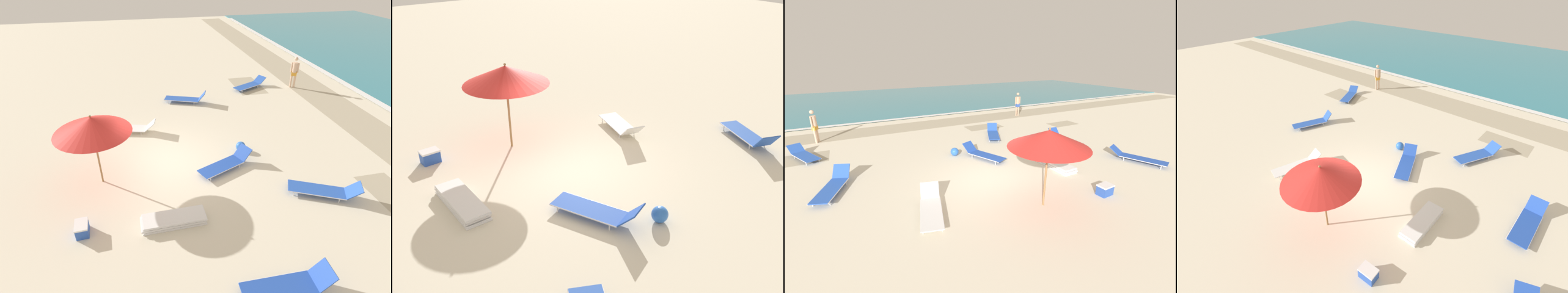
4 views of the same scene
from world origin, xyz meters
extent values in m
cube|color=beige|center=(0.00, 0.00, -0.08)|extent=(60.00, 60.00, 0.16)
cube|color=#B3A68B|center=(0.00, 9.30, 0.00)|extent=(57.00, 2.20, 0.00)
cube|color=#B3A68B|center=(-6.81, 5.89, 0.00)|extent=(2.75, 1.55, 0.00)
cube|color=#B3A68B|center=(3.45, 7.04, 0.00)|extent=(2.36, 1.24, 0.00)
cube|color=teal|center=(0.00, 20.80, 0.03)|extent=(60.00, 18.41, 0.06)
cube|color=white|center=(0.00, 11.64, 0.06)|extent=(56.00, 0.44, 0.01)
cylinder|color=#9E7547|center=(0.64, -2.10, 1.09)|extent=(0.06, 0.06, 2.19)
cone|color=red|center=(0.64, -2.10, 2.19)|extent=(2.41, 2.41, 0.53)
cylinder|color=#A4221E|center=(0.64, -2.10, 1.94)|extent=(2.34, 2.34, 0.01)
sphere|color=#9E7547|center=(0.64, -2.10, 2.48)|extent=(0.07, 0.07, 0.07)
cube|color=white|center=(3.03, -0.02, 0.06)|extent=(0.62, 1.81, 0.03)
cube|color=silver|center=(3.03, -0.02, 0.03)|extent=(0.63, 1.84, 0.04)
cube|color=white|center=(3.03, -0.06, 0.14)|extent=(0.62, 1.81, 0.03)
cube|color=silver|center=(3.03, -0.06, 0.11)|extent=(0.63, 1.84, 0.04)
cube|color=white|center=(3.03, -0.01, 0.23)|extent=(0.62, 1.81, 0.03)
cube|color=silver|center=(3.03, -0.01, 0.20)|extent=(0.63, 1.84, 0.04)
cube|color=blue|center=(2.76, 4.65, 0.17)|extent=(1.31, 1.84, 0.03)
cylinder|color=silver|center=(2.50, 4.79, 0.17)|extent=(0.80, 1.59, 0.03)
cylinder|color=silver|center=(3.03, 4.52, 0.17)|extent=(0.80, 1.59, 0.03)
cube|color=blue|center=(3.24, 5.62, 0.36)|extent=(0.70, 0.63, 0.40)
cylinder|color=silver|center=(2.23, 4.15, 0.08)|extent=(0.03, 0.03, 0.16)
cylinder|color=silver|center=(2.69, 3.93, 0.08)|extent=(0.03, 0.03, 0.16)
cylinder|color=silver|center=(2.84, 5.38, 0.08)|extent=(0.03, 0.03, 0.16)
cylinder|color=silver|center=(3.30, 5.16, 0.08)|extent=(0.03, 0.03, 0.16)
cube|color=blue|center=(-5.30, 1.70, 0.17)|extent=(1.20, 1.87, 0.03)
cylinder|color=silver|center=(-5.58, 1.81, 0.17)|extent=(0.67, 1.66, 0.03)
cylinder|color=silver|center=(-5.02, 1.59, 0.17)|extent=(0.67, 1.66, 0.03)
cube|color=blue|center=(-4.92, 2.68, 0.39)|extent=(0.67, 0.55, 0.45)
cylinder|color=silver|center=(-5.79, 1.14, 0.08)|extent=(0.03, 0.03, 0.16)
cylinder|color=silver|center=(-5.31, 0.96, 0.08)|extent=(0.03, 0.03, 0.16)
cylinder|color=silver|center=(-5.29, 2.43, 0.08)|extent=(0.03, 0.03, 0.16)
cylinder|color=silver|center=(-4.81, 2.25, 0.08)|extent=(0.03, 0.03, 0.16)
cube|color=blue|center=(0.90, 2.01, 0.17)|extent=(1.23, 1.79, 0.03)
cylinder|color=silver|center=(0.62, 1.89, 0.17)|extent=(0.70, 1.57, 0.03)
cylinder|color=silver|center=(1.17, 2.13, 0.17)|extent=(0.70, 1.57, 0.03)
cube|color=blue|center=(0.48, 2.97, 0.37)|extent=(0.69, 0.61, 0.41)
cylinder|color=silver|center=(0.93, 1.30, 0.08)|extent=(0.03, 0.03, 0.16)
cylinder|color=silver|center=(1.40, 1.51, 0.08)|extent=(0.03, 0.03, 0.16)
cylinder|color=silver|center=(0.40, 2.52, 0.08)|extent=(0.03, 0.03, 0.16)
cylinder|color=silver|center=(0.87, 2.72, 0.08)|extent=(0.03, 0.03, 0.16)
cube|color=white|center=(-2.69, -1.18, 0.17)|extent=(1.01, 1.76, 0.03)
cylinder|color=silver|center=(-2.98, -1.10, 0.17)|extent=(0.46, 1.62, 0.03)
cylinder|color=silver|center=(-2.40, -1.26, 0.17)|extent=(0.46, 1.62, 0.03)
cube|color=white|center=(-2.42, -0.18, 0.36)|extent=(0.67, 0.56, 0.39)
cylinder|color=silver|center=(-3.11, -1.74, 0.08)|extent=(0.03, 0.03, 0.16)
cylinder|color=silver|center=(-2.61, -1.88, 0.08)|extent=(0.03, 0.03, 0.16)
cylinder|color=silver|center=(-2.77, -0.49, 0.08)|extent=(0.03, 0.03, 0.16)
cylinder|color=silver|center=(-2.28, -0.62, 0.08)|extent=(0.03, 0.03, 0.16)
cube|color=blue|center=(-6.32, 5.68, 0.17)|extent=(1.25, 1.74, 0.03)
cylinder|color=silver|center=(-6.59, 5.55, 0.17)|extent=(0.74, 1.50, 0.03)
cylinder|color=silver|center=(-6.05, 5.81, 0.17)|extent=(0.74, 1.50, 0.03)
cube|color=blue|center=(-6.77, 6.63, 0.33)|extent=(0.72, 0.67, 0.34)
cylinder|color=silver|center=(-6.27, 4.99, 0.08)|extent=(0.03, 0.03, 0.16)
cylinder|color=silver|center=(-5.81, 5.22, 0.08)|extent=(0.03, 0.03, 0.16)
cylinder|color=silver|center=(-6.82, 6.15, 0.08)|extent=(0.03, 0.03, 0.16)
cylinder|color=silver|center=(-6.36, 6.37, 0.08)|extent=(0.03, 0.03, 0.16)
cube|color=blue|center=(5.69, 1.97, 0.17)|extent=(0.64, 1.73, 0.03)
cylinder|color=silver|center=(5.39, 1.97, 0.17)|extent=(0.07, 1.72, 0.03)
cylinder|color=silver|center=(5.99, 1.96, 0.17)|extent=(0.07, 1.72, 0.03)
cube|color=blue|center=(5.72, 3.00, 0.38)|extent=(0.59, 0.40, 0.44)
cylinder|color=silver|center=(5.42, 1.30, 0.08)|extent=(0.03, 0.03, 0.16)
cylinder|color=silver|center=(5.93, 1.29, 0.08)|extent=(0.03, 0.03, 0.16)
cylinder|color=silver|center=(5.45, 2.64, 0.08)|extent=(0.03, 0.03, 0.16)
cylinder|color=silver|center=(5.96, 2.63, 0.08)|extent=(0.03, 0.03, 0.16)
cylinder|color=beige|center=(-6.06, 8.26, 0.45)|extent=(0.11, 0.11, 0.90)
cylinder|color=beige|center=(-5.96, 8.43, 0.45)|extent=(0.11, 0.11, 0.90)
cube|color=gold|center=(-6.01, 8.34, 0.82)|extent=(0.30, 0.35, 0.24)
cylinder|color=beige|center=(-6.01, 8.34, 1.18)|extent=(0.27, 0.27, 0.55)
cylinder|color=beige|center=(-6.10, 8.18, 1.17)|extent=(0.08, 0.08, 0.55)
cylinder|color=beige|center=(-5.92, 8.51, 1.17)|extent=(0.08, 0.08, 0.55)
sphere|color=beige|center=(-6.01, 8.34, 1.66)|extent=(0.21, 0.21, 0.21)
sphere|color=blue|center=(-0.21, 3.14, 0.19)|extent=(0.38, 0.38, 0.38)
cube|color=blue|center=(2.89, -2.56, 0.16)|extent=(0.50, 0.37, 0.32)
cube|color=white|center=(2.89, -2.56, 0.35)|extent=(0.52, 0.38, 0.05)
camera|label=1|loc=(9.30, -0.76, 6.60)|focal=28.00mm
camera|label=2|loc=(5.75, 8.44, 5.84)|focal=40.00mm
camera|label=3|loc=(-4.42, -7.52, 4.48)|focal=24.00mm
camera|label=4|loc=(5.63, -5.52, 7.09)|focal=24.00mm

